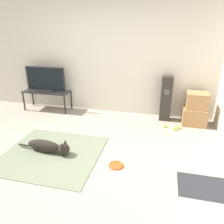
% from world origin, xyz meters
% --- Properties ---
extents(ground_plane, '(12.00, 12.00, 0.00)m').
position_xyz_m(ground_plane, '(0.00, 0.00, 0.00)').
color(ground_plane, '#9E9384').
extents(wall_back, '(8.00, 0.06, 2.55)m').
position_xyz_m(wall_back, '(0.00, 2.10, 1.27)').
color(wall_back, silver).
rests_on(wall_back, ground_plane).
extents(area_rug, '(1.58, 1.50, 0.01)m').
position_xyz_m(area_rug, '(-0.30, -0.05, 0.01)').
color(area_rug, slate).
rests_on(area_rug, ground_plane).
extents(dog, '(0.98, 0.23, 0.26)m').
position_xyz_m(dog, '(-0.35, -0.03, 0.12)').
color(dog, black).
rests_on(dog, area_rug).
extents(frisbee, '(0.23, 0.23, 0.03)m').
position_xyz_m(frisbee, '(0.82, -0.13, 0.01)').
color(frisbee, '#DB511E').
rests_on(frisbee, ground_plane).
extents(cardboard_box_lower, '(0.49, 0.43, 0.37)m').
position_xyz_m(cardboard_box_lower, '(2.12, 1.75, 0.18)').
color(cardboard_box_lower, '#A87A4C').
rests_on(cardboard_box_lower, ground_plane).
extents(cardboard_box_upper, '(0.43, 0.38, 0.34)m').
position_xyz_m(cardboard_box_upper, '(2.13, 1.75, 0.54)').
color(cardboard_box_upper, '#A87A4C').
rests_on(cardboard_box_upper, cardboard_box_lower).
extents(floor_speaker, '(0.23, 0.24, 1.00)m').
position_xyz_m(floor_speaker, '(1.50, 1.86, 0.50)').
color(floor_speaker, '#2D2823').
rests_on(floor_speaker, ground_plane).
extents(tv_stand, '(1.16, 0.44, 0.48)m').
position_xyz_m(tv_stand, '(-1.37, 1.81, 0.43)').
color(tv_stand, black).
rests_on(tv_stand, ground_plane).
extents(tv, '(1.00, 0.20, 0.59)m').
position_xyz_m(tv, '(-1.37, 1.81, 0.77)').
color(tv, '#232326').
rests_on(tv, tv_stand).
extents(tennis_ball_by_boxes, '(0.07, 0.07, 0.07)m').
position_xyz_m(tennis_ball_by_boxes, '(1.53, 1.44, 0.03)').
color(tennis_ball_by_boxes, '#C6E033').
rests_on(tennis_ball_by_boxes, ground_plane).
extents(tennis_ball_near_speaker, '(0.07, 0.07, 0.07)m').
position_xyz_m(tennis_ball_near_speaker, '(1.73, 1.35, 0.03)').
color(tennis_ball_near_speaker, '#C6E033').
rests_on(tennis_ball_near_speaker, ground_plane).
extents(tennis_ball_loose_on_carpet, '(0.07, 0.07, 0.07)m').
position_xyz_m(tennis_ball_loose_on_carpet, '(1.80, 1.42, 0.03)').
color(tennis_ball_loose_on_carpet, '#C6E033').
rests_on(tennis_ball_loose_on_carpet, ground_plane).
extents(door_mat, '(0.78, 0.51, 0.01)m').
position_xyz_m(door_mat, '(2.11, -0.31, 0.00)').
color(door_mat, '#28282D').
rests_on(door_mat, ground_plane).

